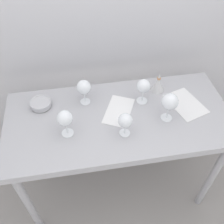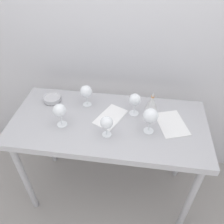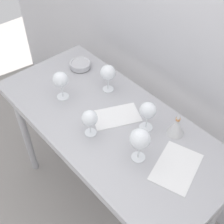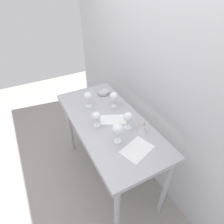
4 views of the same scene
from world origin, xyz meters
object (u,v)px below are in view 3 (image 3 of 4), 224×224
wine_glass_far_right (148,111)px  decanter_funnel (176,126)px  tasting_sheet_lower (176,167)px  wine_glass_near_right (140,139)px  wine_glass_near_left (60,80)px  tasting_bowl (80,65)px  wine_glass_far_left (108,73)px  tasting_sheet_upper (116,116)px  wine_glass_near_center (90,119)px

wine_glass_far_right → decanter_funnel: 0.17m
tasting_sheet_lower → decanter_funnel: size_ratio=1.77×
decanter_funnel → wine_glass_near_right: bearing=-93.6°
wine_glass_near_left → tasting_bowl: bearing=122.2°
wine_glass_far_left → wine_glass_near_left: 0.27m
decanter_funnel → wine_glass_far_right: bearing=-146.0°
wine_glass_far_left → tasting_sheet_upper: wine_glass_far_left is taller
wine_glass_near_center → tasting_sheet_upper: (-0.00, 0.18, -0.11)m
wine_glass_far_left → wine_glass_near_left: (-0.13, -0.24, 0.00)m
wine_glass_far_left → wine_glass_near_right: bearing=-24.8°
wine_glass_near_right → tasting_sheet_lower: (0.16, 0.09, -0.13)m
wine_glass_far_right → wine_glass_near_left: 0.53m
tasting_bowl → decanter_funnel: size_ratio=0.93×
wine_glass_far_left → tasting_bowl: (-0.28, 0.01, -0.10)m
wine_glass_near_center → wine_glass_far_right: bearing=56.1°
tasting_sheet_lower → decanter_funnel: bearing=113.6°
wine_glass_near_center → tasting_sheet_upper: wine_glass_near_center is taller
wine_glass_far_left → tasting_sheet_lower: size_ratio=0.66×
wine_glass_near_right → tasting_sheet_lower: 0.23m
wine_glass_far_right → tasting_bowl: bearing=174.8°
wine_glass_far_right → wine_glass_near_right: size_ratio=0.91×
tasting_sheet_upper → wine_glass_near_center: bearing=-64.4°
tasting_sheet_lower → wine_glass_near_right: bearing=-167.5°
wine_glass_far_left → wine_glass_near_left: wine_glass_near_left is taller
wine_glass_near_left → decanter_funnel: (0.62, 0.28, -0.08)m
wine_glass_near_left → tasting_sheet_upper: wine_glass_near_left is taller
wine_glass_far_right → tasting_sheet_upper: (-0.16, -0.06, -0.12)m
wine_glass_far_right → tasting_sheet_lower: size_ratio=0.66×
tasting_sheet_upper → decanter_funnel: bearing=52.4°
wine_glass_far_right → tasting_sheet_lower: wine_glass_far_right is taller
tasting_bowl → decanter_funnel: bearing=2.1°
tasting_sheet_lower → wine_glass_near_left: bearing=170.5°
wine_glass_near_center → wine_glass_near_right: (0.28, 0.07, 0.03)m
wine_glass_near_left → tasting_sheet_upper: 0.37m
decanter_funnel → wine_glass_far_left: bearing=-176.0°
wine_glass_far_left → decanter_funnel: (0.49, 0.03, -0.07)m
wine_glass_far_right → wine_glass_near_center: bearing=-123.9°
wine_glass_near_center → tasting_bowl: 0.58m
wine_glass_far_left → wine_glass_far_right: 0.37m
tasting_sheet_upper → tasting_sheet_lower: size_ratio=0.98×
wine_glass_near_right → tasting_bowl: wine_glass_near_right is taller
wine_glass_far_right → tasting_sheet_upper: wine_glass_far_right is taller
wine_glass_far_right → tasting_sheet_lower: bearing=-15.3°
wine_glass_near_left → wine_glass_near_right: bearing=2.0°
wine_glass_near_center → tasting_sheet_lower: wine_glass_near_center is taller
wine_glass_far_left → decanter_funnel: bearing=4.0°
wine_glass_near_left → decanter_funnel: size_ratio=1.19×
wine_glass_near_right → tasting_sheet_upper: wine_glass_near_right is taller
wine_glass_far_left → decanter_funnel: 0.50m
wine_glass_near_right → tasting_bowl: 0.80m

